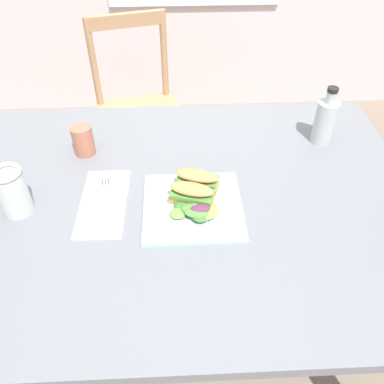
% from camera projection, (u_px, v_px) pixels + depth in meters
% --- Properties ---
extents(ground_plane, '(7.21, 7.21, 0.00)m').
position_uv_depth(ground_plane, '(208.00, 340.00, 1.54)').
color(ground_plane, '#7A6B5B').
extents(dining_table, '(1.28, 0.95, 0.74)m').
position_uv_depth(dining_table, '(185.00, 226.00, 1.14)').
color(dining_table, slate).
rests_on(dining_table, ground).
extents(chair_wooden_far, '(0.49, 0.49, 0.87)m').
position_uv_depth(chair_wooden_far, '(139.00, 112.00, 1.94)').
color(chair_wooden_far, tan).
rests_on(chair_wooden_far, ground).
extents(plate_lunch, '(0.25, 0.25, 0.01)m').
position_uv_depth(plate_lunch, '(193.00, 207.00, 1.03)').
color(plate_lunch, silver).
rests_on(plate_lunch, dining_table).
extents(sandwich_half_front, '(0.12, 0.09, 0.06)m').
position_uv_depth(sandwich_half_front, '(192.00, 194.00, 1.02)').
color(sandwich_half_front, tan).
rests_on(sandwich_half_front, plate_lunch).
extents(sandwich_half_back, '(0.12, 0.09, 0.06)m').
position_uv_depth(sandwich_half_back, '(197.00, 180.00, 1.06)').
color(sandwich_half_back, tan).
rests_on(sandwich_half_back, plate_lunch).
extents(salad_mixed_greens, '(0.14, 0.11, 0.03)m').
position_uv_depth(salad_mixed_greens, '(198.00, 211.00, 0.99)').
color(salad_mixed_greens, '#4C2338').
rests_on(salad_mixed_greens, plate_lunch).
extents(napkin_folded, '(0.12, 0.26, 0.00)m').
position_uv_depth(napkin_folded, '(104.00, 202.00, 1.05)').
color(napkin_folded, white).
rests_on(napkin_folded, dining_table).
extents(fork_on_napkin, '(0.03, 0.19, 0.00)m').
position_uv_depth(fork_on_napkin, '(104.00, 197.00, 1.06)').
color(fork_on_napkin, silver).
rests_on(fork_on_napkin, napkin_folded).
extents(bottle_cold_brew, '(0.06, 0.06, 0.18)m').
position_uv_depth(bottle_cold_brew, '(324.00, 123.00, 1.21)').
color(bottle_cold_brew, black).
rests_on(bottle_cold_brew, dining_table).
extents(mason_jar_iced_tea, '(0.08, 0.08, 0.13)m').
position_uv_depth(mason_jar_iced_tea, '(13.00, 194.00, 0.99)').
color(mason_jar_iced_tea, gold).
rests_on(mason_jar_iced_tea, dining_table).
extents(cup_extra_side, '(0.06, 0.06, 0.09)m').
position_uv_depth(cup_extra_side, '(83.00, 140.00, 1.18)').
color(cup_extra_side, '#B2664C').
rests_on(cup_extra_side, dining_table).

